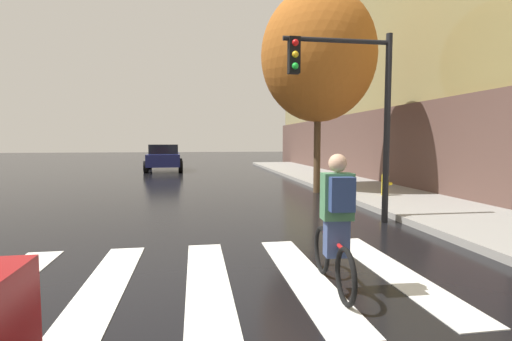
{
  "coord_description": "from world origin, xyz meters",
  "views": [
    {
      "loc": [
        0.93,
        -4.85,
        1.84
      ],
      "look_at": [
        2.07,
        2.16,
        1.29
      ],
      "focal_mm": 26.52,
      "sensor_mm": 36.0,
      "label": 1
    }
  ],
  "objects_px": {
    "cyclist": "(336,223)",
    "traffic_light_near": "(353,94)",
    "sedan_mid": "(164,157)",
    "fire_hydrant": "(385,183)",
    "street_tree_near": "(318,56)"
  },
  "relations": [
    {
      "from": "sedan_mid",
      "to": "street_tree_near",
      "type": "distance_m",
      "value": 13.33
    },
    {
      "from": "sedan_mid",
      "to": "fire_hydrant",
      "type": "distance_m",
      "value": 15.26
    },
    {
      "from": "sedan_mid",
      "to": "traffic_light_near",
      "type": "xyz_separation_m",
      "value": [
        5.32,
        -16.15,
        2.02
      ]
    },
    {
      "from": "traffic_light_near",
      "to": "street_tree_near",
      "type": "xyz_separation_m",
      "value": [
        0.88,
        5.03,
        1.95
      ]
    },
    {
      "from": "sedan_mid",
      "to": "cyclist",
      "type": "relative_size",
      "value": 2.82
    },
    {
      "from": "sedan_mid",
      "to": "traffic_light_near",
      "type": "bearing_deg",
      "value": -71.78
    },
    {
      "from": "cyclist",
      "to": "street_tree_near",
      "type": "xyz_separation_m",
      "value": [
        2.63,
        8.65,
        3.97
      ]
    },
    {
      "from": "cyclist",
      "to": "traffic_light_near",
      "type": "distance_m",
      "value": 4.5
    },
    {
      "from": "sedan_mid",
      "to": "street_tree_near",
      "type": "xyz_separation_m",
      "value": [
        6.19,
        -11.12,
        3.97
      ]
    },
    {
      "from": "cyclist",
      "to": "traffic_light_near",
      "type": "xyz_separation_m",
      "value": [
        1.75,
        3.62,
        2.02
      ]
    },
    {
      "from": "traffic_light_near",
      "to": "street_tree_near",
      "type": "bearing_deg",
      "value": 80.11
    },
    {
      "from": "street_tree_near",
      "to": "fire_hydrant",
      "type": "bearing_deg",
      "value": -52.27
    },
    {
      "from": "traffic_light_near",
      "to": "fire_hydrant",
      "type": "bearing_deg",
      "value": 51.0
    },
    {
      "from": "cyclist",
      "to": "traffic_light_near",
      "type": "relative_size",
      "value": 0.41
    },
    {
      "from": "sedan_mid",
      "to": "cyclist",
      "type": "distance_m",
      "value": 20.09
    }
  ]
}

